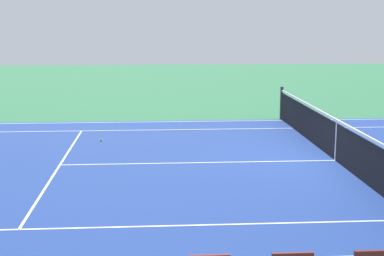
% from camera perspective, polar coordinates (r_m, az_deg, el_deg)
% --- Properties ---
extents(ground_plane, '(60.00, 60.00, 0.00)m').
position_cam_1_polar(ground_plane, '(13.94, 14.03, -3.14)').
color(ground_plane, '#2D7247').
extents(court_slab, '(24.20, 11.40, 0.00)m').
position_cam_1_polar(court_slab, '(13.94, 14.03, -3.14)').
color(court_slab, navy).
rests_on(court_slab, ground_plane).
extents(court_line_markings, '(23.85, 11.05, 0.01)m').
position_cam_1_polar(court_line_markings, '(13.94, 14.03, -3.13)').
color(court_line_markings, white).
rests_on(court_line_markings, ground_plane).
extents(tennis_net, '(0.10, 11.70, 1.08)m').
position_cam_1_polar(tennis_net, '(13.84, 14.12, -1.16)').
color(tennis_net, '#2D2D33').
rests_on(tennis_net, ground_plane).
extents(tennis_ball, '(0.07, 0.07, 0.07)m').
position_cam_1_polar(tennis_ball, '(15.86, -9.02, -1.17)').
color(tennis_ball, '#CCE01E').
rests_on(tennis_ball, ground_plane).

